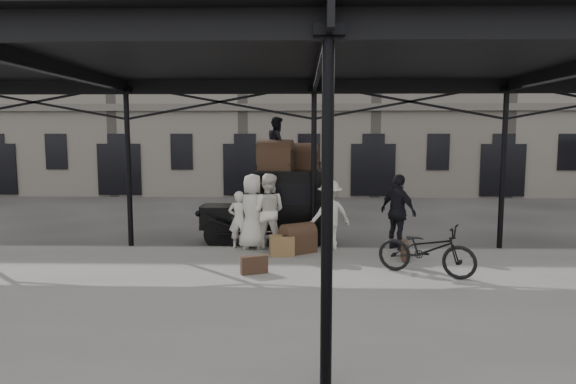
% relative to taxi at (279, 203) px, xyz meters
% --- Properties ---
extents(ground, '(120.00, 120.00, 0.00)m').
position_rel_taxi_xyz_m(ground, '(0.99, -3.10, -1.20)').
color(ground, '#383533').
rests_on(ground, ground).
extents(platform, '(28.00, 8.00, 0.15)m').
position_rel_taxi_xyz_m(platform, '(0.99, -5.10, -1.13)').
color(platform, slate).
rests_on(platform, ground).
extents(canopy, '(22.50, 9.00, 4.74)m').
position_rel_taxi_xyz_m(canopy, '(0.99, -4.83, 3.39)').
color(canopy, black).
rests_on(canopy, ground).
extents(building_frontage, '(64.00, 8.00, 14.00)m').
position_rel_taxi_xyz_m(building_frontage, '(0.99, 14.90, 5.80)').
color(building_frontage, slate).
rests_on(building_frontage, ground).
extents(taxi, '(3.65, 1.55, 2.18)m').
position_rel_taxi_xyz_m(taxi, '(0.00, 0.00, 0.00)').
color(taxi, black).
rests_on(taxi, ground).
extents(porter_left, '(0.57, 0.38, 1.55)m').
position_rel_taxi_xyz_m(porter_left, '(-1.01, -1.30, -0.28)').
color(porter_left, beige).
rests_on(porter_left, platform).
extents(porter_midleft, '(1.07, 0.89, 2.01)m').
position_rel_taxi_xyz_m(porter_midleft, '(-0.24, -1.30, -0.05)').
color(porter_midleft, silver).
rests_on(porter_midleft, platform).
extents(porter_centre, '(1.02, 0.70, 2.01)m').
position_rel_taxi_xyz_m(porter_centre, '(-0.64, -1.30, -0.05)').
color(porter_centre, beige).
rests_on(porter_centre, platform).
extents(porter_official, '(1.09, 1.24, 2.01)m').
position_rel_taxi_xyz_m(porter_official, '(3.22, -1.30, -0.05)').
color(porter_official, black).
rests_on(porter_official, platform).
extents(porter_right, '(1.36, 1.09, 1.84)m').
position_rel_taxi_xyz_m(porter_right, '(1.41, -1.30, -0.13)').
color(porter_right, beige).
rests_on(porter_right, platform).
extents(bicycle, '(2.24, 1.65, 1.12)m').
position_rel_taxi_xyz_m(bicycle, '(3.39, -3.76, -0.49)').
color(bicycle, black).
rests_on(bicycle, platform).
extents(porter_roof, '(0.61, 0.77, 1.52)m').
position_rel_taxi_xyz_m(porter_roof, '(-0.03, -0.10, 1.73)').
color(porter_roof, black).
rests_on(porter_roof, taxi).
extents(steamer_trunk_roof_near, '(1.07, 0.75, 0.72)m').
position_rel_taxi_xyz_m(steamer_trunk_roof_near, '(-0.08, -0.25, 1.34)').
color(steamer_trunk_roof_near, '#432F1F').
rests_on(steamer_trunk_roof_near, taxi).
extents(steamer_trunk_roof_far, '(0.99, 0.78, 0.64)m').
position_rel_taxi_xyz_m(steamer_trunk_roof_far, '(0.67, 0.20, 1.29)').
color(steamer_trunk_roof_far, '#432F1F').
rests_on(steamer_trunk_roof_far, taxi).
extents(steamer_trunk_platform, '(1.02, 0.93, 0.64)m').
position_rel_taxi_xyz_m(steamer_trunk_platform, '(0.57, -1.75, -0.73)').
color(steamer_trunk_platform, '#432F1F').
rests_on(steamer_trunk_platform, platform).
extents(wicker_hamper, '(0.66, 0.54, 0.50)m').
position_rel_taxi_xyz_m(wicker_hamper, '(0.17, -2.06, -0.80)').
color(wicker_hamper, olive).
rests_on(wicker_hamper, platform).
extents(suitcase_upright, '(0.22, 0.61, 0.45)m').
position_rel_taxi_xyz_m(suitcase_upright, '(3.19, -2.45, -0.83)').
color(suitcase_upright, '#432F1F').
rests_on(suitcase_upright, platform).
extents(suitcase_flat, '(0.61, 0.37, 0.40)m').
position_rel_taxi_xyz_m(suitcase_flat, '(-0.36, -3.81, -0.85)').
color(suitcase_flat, '#432F1F').
rests_on(suitcase_flat, platform).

